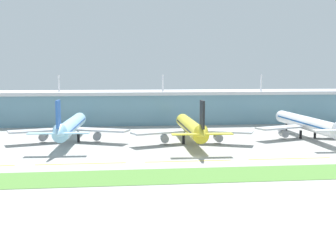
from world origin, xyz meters
TOP-DOWN VIEW (x-y plane):
  - ground_plane at (0.00, 0.00)m, footprint 600.00×600.00m
  - terminal_building at (-0.00, 102.49)m, footprint 288.00×34.00m
  - airliner_near_middle at (-44.40, 38.45)m, footprint 48.75×65.08m
  - airliner_center at (3.90, 28.49)m, footprint 48.78×60.90m
  - airliner_far_middle at (56.23, 36.60)m, footprint 48.79×68.98m
  - taxiway_stripe_mid_west at (-37.00, -6.30)m, footprint 28.00×0.70m
  - taxiway_stripe_centre at (-3.00, -6.30)m, footprint 28.00×0.70m
  - taxiway_stripe_mid_east at (31.00, -6.30)m, footprint 28.00×0.70m
  - grass_verge at (0.00, -25.71)m, footprint 300.00×18.00m

SIDE VIEW (x-z plane):
  - ground_plane at x=0.00m, z-range 0.00..0.00m
  - taxiway_stripe_mid_west at x=-37.00m, z-range 0.00..0.04m
  - taxiway_stripe_centre at x=-3.00m, z-range 0.00..0.04m
  - taxiway_stripe_mid_east at x=31.00m, z-range 0.00..0.04m
  - grass_verge at x=0.00m, z-range 0.00..0.10m
  - airliner_center at x=3.90m, z-range -3.00..15.90m
  - airliner_near_middle at x=-44.40m, z-range -3.00..15.90m
  - airliner_far_middle at x=56.23m, z-range -3.00..15.90m
  - terminal_building at x=0.00m, z-range -4.30..22.78m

